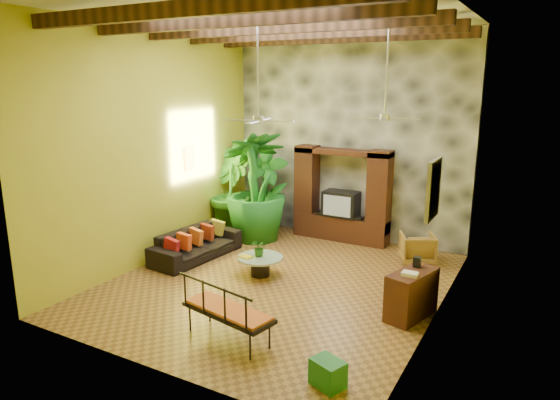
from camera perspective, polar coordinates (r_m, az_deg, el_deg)
The scene contains 23 objects.
ground at distance 9.97m, azimuth -0.09°, elevation -9.35°, with size 7.00×7.00×0.00m, color brown.
ceiling at distance 9.26m, azimuth -0.10°, elevation 20.49°, with size 6.00×7.00×0.02m, color silver.
back_wall at distance 12.44m, azimuth 7.87°, elevation 7.04°, with size 6.00×0.02×5.00m, color #ABAB27.
left_wall at distance 11.06m, azimuth -13.87°, elevation 5.98°, with size 0.02×7.00×5.00m, color #ABAB27.
right_wall at distance 8.27m, azimuth 18.39°, elevation 3.26°, with size 0.02×7.00×5.00m, color #ABAB27.
stone_accent_wall at distance 12.38m, azimuth 7.77°, elevation 7.01°, with size 5.98×0.10×4.98m, color #303237.
ceiling_beams at distance 9.23m, azimuth -0.10°, elevation 19.14°, with size 5.95×5.36×0.22m.
entertainment_center at distance 12.37m, azimuth 7.02°, elevation -0.20°, with size 2.40×0.55×2.30m.
ceiling_fan_front at distance 8.96m, azimuth -2.51°, elevation 10.48°, with size 1.28×1.28×1.86m.
ceiling_fan_back at distance 9.67m, azimuth 11.93°, elevation 10.43°, with size 1.28×1.28×1.86m.
wall_art_mask at distance 11.83m, azimuth -10.32°, elevation 4.66°, with size 0.06×0.32×0.55m, color gold.
wall_art_painting at distance 7.73m, azimuth 17.12°, elevation 1.17°, with size 0.06×0.70×0.90m, color teal.
sofa at distance 11.32m, azimuth -9.57°, elevation -4.98°, with size 2.20×0.86×0.64m, color black.
wicker_armchair at distance 11.30m, azimuth 15.42°, elevation -5.30°, with size 0.69×0.72×0.65m, color olive.
tall_plant_a at distance 12.74m, azimuth -1.68°, elevation 1.03°, with size 1.18×0.80×2.25m, color #1C6C1F.
tall_plant_b at distance 12.71m, azimuth -5.81°, elevation 1.02°, with size 1.26×1.01×2.28m, color #276C1C.
tall_plant_c at distance 12.23m, azimuth -2.77°, elevation 1.61°, with size 1.52×1.52×2.71m, color #19611E.
coffee_table at distance 10.21m, azimuth -2.28°, elevation -7.25°, with size 0.93×0.93×0.40m.
centerpiece_plant at distance 10.14m, azimuth -2.35°, elevation -5.50°, with size 0.31×0.27×0.35m, color #225616.
yellow_tray at distance 10.14m, azimuth -3.92°, elevation -6.47°, with size 0.26×0.18×0.03m, color yellow.
iron_bench at distance 7.69m, azimuth -6.31°, elevation -12.28°, with size 1.62×0.85×0.57m.
side_console at distance 8.74m, azimuth 14.79°, elevation -10.38°, with size 0.45×1.01×0.80m, color #3C2213.
green_bin at distance 6.86m, azimuth 5.49°, elevation -19.11°, with size 0.42×0.31×0.37m, color #227F40.
Camera 1 is at (4.49, -8.02, 3.87)m, focal length 32.00 mm.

